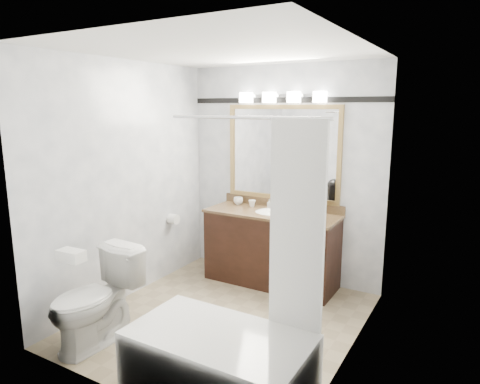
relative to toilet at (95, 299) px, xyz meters
name	(u,v)px	position (x,y,z in m)	size (l,w,h in m)	color
room	(224,193)	(0.73, 0.92, 0.84)	(2.42, 2.62, 2.52)	gray
vanity	(271,247)	(0.73, 1.94, 0.03)	(1.53, 0.58, 0.97)	black
mirror	(283,153)	(0.73, 2.20, 1.09)	(1.40, 0.04, 1.10)	#AB884D
vanity_light_bar	(282,97)	(0.73, 2.15, 1.72)	(1.02, 0.14, 0.12)	silver
accent_stripe	(284,100)	(0.73, 2.21, 1.69)	(2.40, 0.01, 0.06)	black
bathtub	(223,355)	(1.28, 0.02, -0.13)	(1.30, 0.75, 1.96)	white
tp_roll	(173,219)	(-0.41, 1.58, 0.29)	(0.12, 0.12, 0.11)	white
toilet	(95,299)	(0.00, 0.00, 0.00)	(0.46, 0.80, 0.82)	white
tissue_box	(71,256)	(0.00, -0.20, 0.46)	(0.22, 0.12, 0.09)	white
coffee_maker	(315,203)	(1.26, 1.88, 0.62)	(0.18, 0.23, 0.35)	black
cup_left	(238,201)	(0.20, 2.09, 0.48)	(0.11, 0.11, 0.09)	white
cup_right	(252,203)	(0.40, 2.08, 0.48)	(0.08, 0.08, 0.08)	white
soap_bottle_a	(269,203)	(0.60, 2.14, 0.49)	(0.04, 0.04, 0.09)	white
soap_bottle_b	(287,206)	(0.82, 2.15, 0.48)	(0.07, 0.07, 0.09)	white
soap_bar	(275,209)	(0.72, 2.05, 0.45)	(0.07, 0.04, 0.02)	beige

